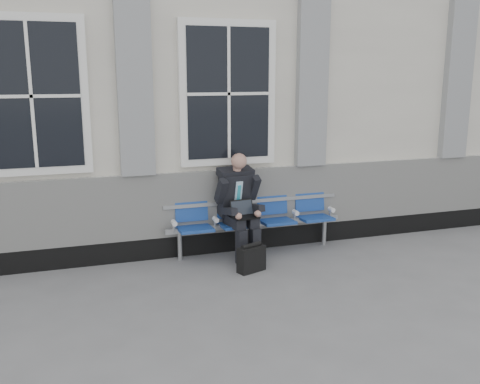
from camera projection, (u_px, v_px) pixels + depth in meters
name	position (u px, v px, depth m)	size (l,w,h in m)	color
ground	(236.00, 292.00, 6.30)	(70.00, 70.00, 0.00)	slate
station_building	(173.00, 91.00, 9.03)	(14.40, 4.40, 4.49)	silver
bench	(255.00, 215.00, 7.62)	(2.60, 0.47, 0.91)	#9EA0A3
businessman	(239.00, 202.00, 7.35)	(0.63, 0.84, 1.47)	black
briefcase	(251.00, 258.00, 6.92)	(0.40, 0.28, 0.38)	black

